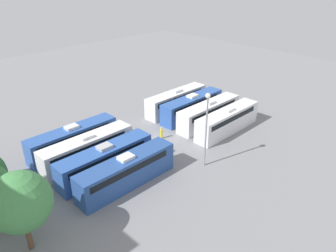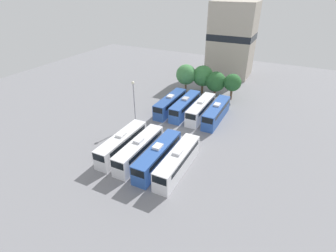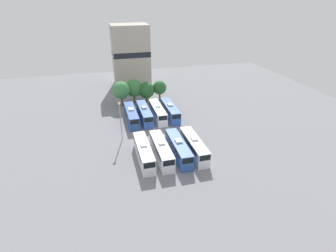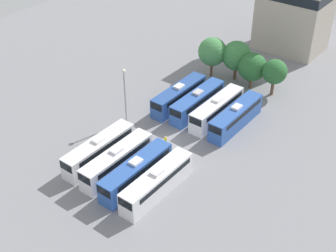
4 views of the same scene
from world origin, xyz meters
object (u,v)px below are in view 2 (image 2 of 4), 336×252
Objects in this scene: bus_5 at (185,106)px; tree_2 at (216,82)px; bus_2 at (158,155)px; bus_4 at (170,103)px; bus_1 at (139,149)px; bus_7 at (216,112)px; tree_0 at (186,75)px; depot_building at (232,40)px; tree_3 at (232,83)px; bus_3 at (178,161)px; light_pole at (134,97)px; bus_0 at (122,143)px; worker_person at (171,133)px; bus_6 at (201,109)px; tree_1 at (203,76)px.

bus_5 is 12.37m from tree_2.
bus_2 is 1.00× the size of bus_4.
bus_1 and bus_7 have the same top height.
tree_0 is 0.36× the size of depot_building.
bus_1 is at bearing -81.13° from tree_0.
tree_2 is 4.06m from tree_3.
bus_3 is 32.06m from tree_0.
bus_5 is 12.32m from tree_0.
light_pole is (-6.86, -9.23, 4.26)m from bus_5.
depot_building is (5.82, 19.58, 5.60)m from tree_0.
bus_7 is at bearing -89.90° from tree_3.
light_pole is at bearing -110.90° from bus_4.
bus_0 reaches higher than worker_person.
depot_building is at bearing 73.45° from tree_0.
bus_4 is 10.49m from light_pole.
bus_1 is 1.00× the size of bus_5.
bus_1 is 30.14m from tree_0.
bus_0 is 19.78m from bus_6.
bus_0 and bus_1 have the same top height.
tree_3 reaches higher than worker_person.
worker_person is at bearing 79.07° from bus_1.
tree_1 reaches higher than bus_0.
bus_6 is at bearing 69.05° from bus_0.
bus_1 is 49.97m from depot_building.
bus_5 is at bearing 110.04° from bus_3.
tree_2 is (7.54, 0.82, -0.92)m from tree_0.
tree_3 reaches higher than bus_6.
tree_1 is (2.69, 13.01, 2.75)m from bus_4.
tree_2 reaches higher than worker_person.
bus_4 is 16.22m from tree_3.
light_pole is 1.43× the size of tree_3.
bus_6 is (-3.29, 18.85, 0.00)m from bus_3.
bus_0 is at bearing 176.58° from bus_2.
bus_4 is 7.03× the size of worker_person.
bus_4 is 1.60× the size of tree_0.
bus_4 is 1.00× the size of bus_5.
tree_1 reaches higher than tree_2.
tree_0 is at bearing -173.80° from tree_2.
tree_2 is at bearing 78.01° from bus_0.
bus_3 and bus_6 have the same top height.
bus_6 is (7.00, 0.36, 0.00)m from bus_4.
bus_7 is (10.42, 0.28, 0.00)m from bus_4.
tree_1 reaches higher than tree_3.
bus_2 is at bearing -96.41° from tree_3.
tree_0 reaches higher than bus_7.
tree_2 is at bearing 93.18° from bus_6.
light_pole is at bearing -96.30° from tree_0.
tree_2 is at bearing 108.98° from bus_7.
bus_5 is (-3.50, 18.81, 0.00)m from bus_2.
bus_4 and bus_5 have the same top height.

